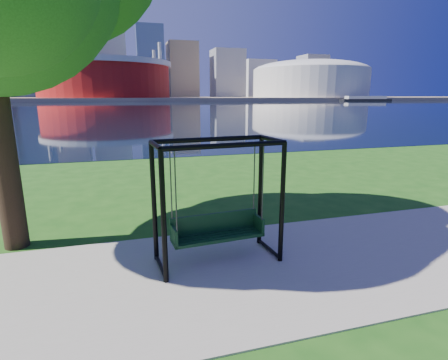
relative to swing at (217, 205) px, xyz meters
name	(u,v)px	position (x,y,z in m)	size (l,w,h in m)	color
ground	(226,261)	(0.15, -0.05, -1.16)	(900.00, 900.00, 0.00)	#1E5114
path	(233,272)	(0.15, -0.55, -1.14)	(120.00, 4.00, 0.03)	#9E937F
river	(127,107)	(0.15, 101.95, -1.15)	(900.00, 180.00, 0.02)	black
far_bank	(122,98)	(0.15, 305.95, -0.16)	(900.00, 228.00, 2.00)	#937F60
stadium	(105,78)	(-9.85, 234.95, 13.07)	(83.00, 83.00, 32.00)	maroon
arena	(310,78)	(135.15, 234.95, 14.72)	(84.00, 84.00, 26.56)	beige
skyline	(114,56)	(-4.12, 319.34, 34.73)	(392.00, 66.00, 96.50)	gray
swing	(217,205)	(0.00, 0.00, 0.00)	(2.41, 1.19, 2.39)	black
barge	(365,99)	(144.54, 182.50, 0.21)	(31.09, 14.00, 3.01)	black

